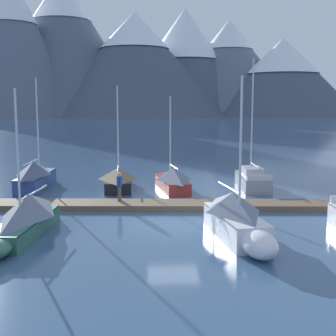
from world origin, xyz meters
The scene contains 15 objects.
ground_plane centered at (0.00, 0.00, 0.00)m, with size 700.00×700.00×0.00m, color #38567A.
mountain_west_summit centered at (-63.18, 193.09, 34.29)m, with size 60.97×60.97×66.33m.
mountain_central_massif centered at (-44.06, 216.37, 35.39)m, with size 87.88×87.88×69.15m.
mountain_shoulder_ridge centered at (-7.78, 206.92, 25.63)m, with size 91.39×91.39×49.81m.
mountain_east_summit centered at (18.29, 226.38, 29.41)m, with size 77.32×77.32×55.67m.
mountain_rear_spur centered at (41.94, 227.35, 25.74)m, with size 77.72×77.72×50.38m.
mountain_north_horn centered at (65.26, 207.43, 20.00)m, with size 75.40×75.40×38.07m.
dock centered at (0.00, 4.00, 0.15)m, with size 21.53×3.16×0.30m.
sailboat_nearest_berth centered at (-9.06, 10.33, 0.95)m, with size 1.87×6.75×7.69m.
sailboat_second_berth centered at (-6.78, -1.34, 0.84)m, with size 2.12×7.40×6.56m.
sailboat_mid_dock_port centered at (-3.31, 10.16, 0.71)m, with size 2.17×6.25×7.14m.
sailboat_mid_dock_starboard centered at (0.40, 9.65, 0.74)m, with size 2.46×6.41×6.43m.
sailboat_far_berth centered at (2.69, -2.40, 0.92)m, with size 2.43×6.50×7.04m.
sailboat_outer_slip centered at (6.14, 10.33, 0.60)m, with size 2.01×6.12×9.03m.
person_on_dock centered at (-2.88, 4.54, 1.26)m, with size 0.30×0.58×1.69m.
Camera 1 is at (-1.16, -21.68, 5.89)m, focal length 49.00 mm.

